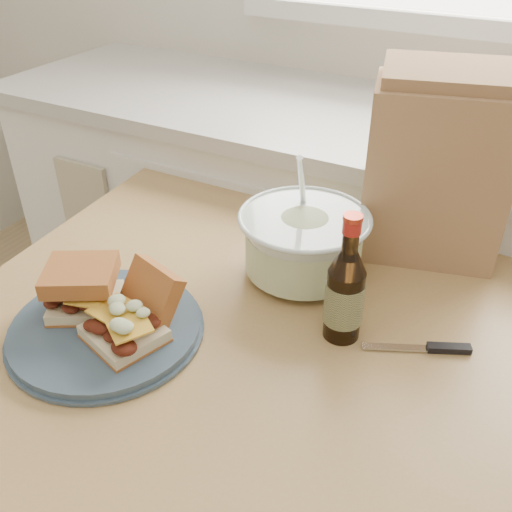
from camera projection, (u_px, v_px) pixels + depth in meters
The scene contains 9 objects.
cabinet_run at pixel (408, 282), 1.64m from camera, with size 2.50×0.64×0.94m.
dining_table at pixel (240, 363), 1.05m from camera, with size 1.04×1.04×0.81m.
plate at pixel (106, 328), 0.94m from camera, with size 0.31×0.31×0.02m, color #3B4E60.
sandwich_left at pixel (83, 288), 0.95m from camera, with size 0.15×0.15×0.08m.
sandwich_right at pixel (132, 315), 0.90m from camera, with size 0.14×0.19×0.10m.
coleslaw_bowl at pixel (303, 245), 1.05m from camera, with size 0.24×0.24×0.24m.
beer_bottle at pixel (345, 293), 0.90m from camera, with size 0.06×0.06×0.23m.
knife at pixel (435, 348), 0.91m from camera, with size 0.16×0.09×0.01m.
paper_bag at pixel (435, 173), 1.07m from camera, with size 0.26×0.17×0.33m, color #AD7B53.
Camera 1 is at (0.24, 0.33, 1.44)m, focal length 40.00 mm.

